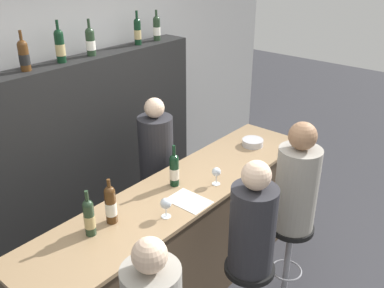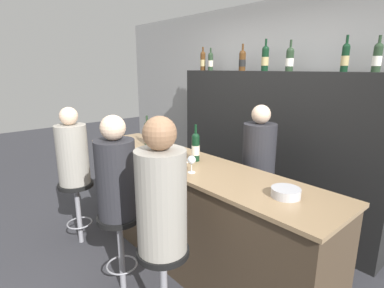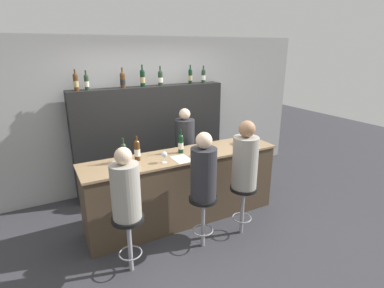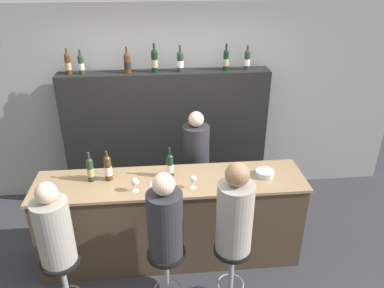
{
  "view_description": "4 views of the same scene",
  "coord_description": "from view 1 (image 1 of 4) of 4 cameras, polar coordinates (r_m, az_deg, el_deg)",
  "views": [
    {
      "loc": [
        -2.11,
        -1.57,
        2.74
      ],
      "look_at": [
        0.05,
        0.25,
        1.38
      ],
      "focal_mm": 40.0,
      "sensor_mm": 36.0,
      "label": 1
    },
    {
      "loc": [
        1.97,
        -1.39,
        1.85
      ],
      "look_at": [
        0.02,
        0.32,
        1.18
      ],
      "focal_mm": 28.0,
      "sensor_mm": 36.0,
      "label": 2
    },
    {
      "loc": [
        -1.73,
        -3.19,
        2.42
      ],
      "look_at": [
        0.08,
        0.2,
        1.17
      ],
      "focal_mm": 28.0,
      "sensor_mm": 36.0,
      "label": 3
    },
    {
      "loc": [
        -0.09,
        -2.97,
        3.07
      ],
      "look_at": [
        0.22,
        0.31,
        1.41
      ],
      "focal_mm": 35.0,
      "sensor_mm": 36.0,
      "label": 4
    }
  ],
  "objects": [
    {
      "name": "guest_seated_middle",
      "position": [
        2.9,
        8.11,
        -10.46
      ],
      "size": [
        0.31,
        0.31,
        0.82
      ],
      "color": "#28282D",
      "rests_on": "bar_stool_middle"
    },
    {
      "name": "bar_counter",
      "position": [
        3.59,
        -1.24,
        -12.77
      ],
      "size": [
        2.8,
        0.64,
        1.01
      ],
      "color": "#473828",
      "rests_on": "ground_plane"
    },
    {
      "name": "tasting_menu",
      "position": [
        3.15,
        -0.39,
        -7.6
      ],
      "size": [
        0.21,
        0.3,
        0.0
      ],
      "color": "white",
      "rests_on": "bar_counter"
    },
    {
      "name": "wine_bottle_backbar_6",
      "position": [
        4.47,
        -4.73,
        15.17
      ],
      "size": [
        0.07,
        0.07,
        0.3
      ],
      "color": "#233823",
      "rests_on": "back_bar_cabinet"
    },
    {
      "name": "wine_bottle_backbar_3",
      "position": [
        3.77,
        -17.21,
        12.42
      ],
      "size": [
        0.08,
        0.08,
        0.35
      ],
      "color": "black",
      "rests_on": "back_bar_cabinet"
    },
    {
      "name": "metal_bowl",
      "position": [
        4.0,
        8.09,
        0.21
      ],
      "size": [
        0.2,
        0.2,
        0.06
      ],
      "color": "#B7B7BC",
      "rests_on": "bar_counter"
    },
    {
      "name": "wine_glass_0",
      "position": [
        2.94,
        -3.51,
        -7.99
      ],
      "size": [
        0.08,
        0.08,
        0.15
      ],
      "color": "silver",
      "rests_on": "bar_counter"
    },
    {
      "name": "bar_stool_right",
      "position": [
        3.64,
        12.91,
        -12.49
      ],
      "size": [
        0.35,
        0.35,
        0.69
      ],
      "color": "gray",
      "rests_on": "ground_plane"
    },
    {
      "name": "back_bar_cabinet",
      "position": [
        4.17,
        -14.08,
        -1.29
      ],
      "size": [
        2.62,
        0.28,
        1.81
      ],
      "color": "black",
      "rests_on": "ground_plane"
    },
    {
      "name": "wine_bottle_counter_1",
      "position": [
        2.91,
        -10.8,
        -7.89
      ],
      "size": [
        0.08,
        0.08,
        0.33
      ],
      "color": "#4C2D14",
      "rests_on": "bar_counter"
    },
    {
      "name": "wine_bottle_backbar_5",
      "position": [
        4.29,
        -7.28,
        14.7
      ],
      "size": [
        0.07,
        0.07,
        0.32
      ],
      "color": "black",
      "rests_on": "back_bar_cabinet"
    },
    {
      "name": "bartender",
      "position": [
        4.02,
        -4.65,
        -4.91
      ],
      "size": [
        0.31,
        0.31,
        1.52
      ],
      "color": "#28282D",
      "rests_on": "ground_plane"
    },
    {
      "name": "wine_bottle_counter_0",
      "position": [
        2.83,
        -13.54,
        -9.45
      ],
      "size": [
        0.07,
        0.07,
        0.33
      ],
      "color": "#233823",
      "rests_on": "bar_counter"
    },
    {
      "name": "wine_glass_1",
      "position": [
        3.31,
        3.27,
        -3.81
      ],
      "size": [
        0.07,
        0.07,
        0.14
      ],
      "color": "silver",
      "rests_on": "bar_counter"
    },
    {
      "name": "bar_stool_middle",
      "position": [
        3.22,
        7.52,
        -17.85
      ],
      "size": [
        0.35,
        0.35,
        0.69
      ],
      "color": "gray",
      "rests_on": "ground_plane"
    },
    {
      "name": "wall_back",
      "position": [
        4.19,
        -16.51,
        4.46
      ],
      "size": [
        6.4,
        0.05,
        2.6
      ],
      "color": "#9E9E9E",
      "rests_on": "ground_plane"
    },
    {
      "name": "wine_bottle_backbar_4",
      "position": [
        3.94,
        -13.39,
        13.17
      ],
      "size": [
        0.08,
        0.08,
        0.32
      ],
      "color": "#233823",
      "rests_on": "back_bar_cabinet"
    },
    {
      "name": "wine_bottle_backbar_2",
      "position": [
        3.61,
        -21.51,
        10.97
      ],
      "size": [
        0.08,
        0.08,
        0.31
      ],
      "color": "#4C2D14",
      "rests_on": "back_bar_cabinet"
    },
    {
      "name": "wine_bottle_counter_2",
      "position": [
        3.28,
        -2.41,
        -3.45
      ],
      "size": [
        0.07,
        0.07,
        0.34
      ],
      "color": "black",
      "rests_on": "bar_counter"
    },
    {
      "name": "guest_seated_right",
      "position": [
        3.33,
        13.81,
        -5.09
      ],
      "size": [
        0.32,
        0.32,
        0.89
      ],
      "color": "gray",
      "rests_on": "bar_stool_right"
    }
  ]
}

